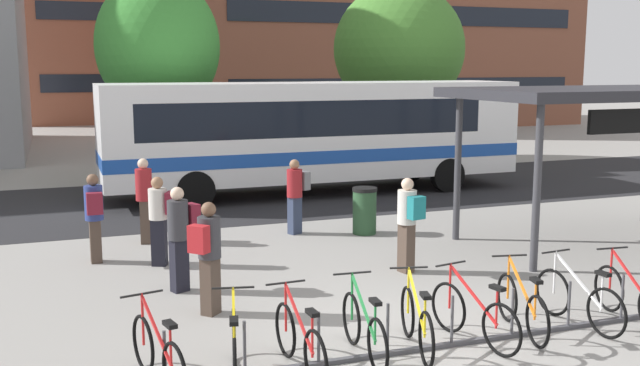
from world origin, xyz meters
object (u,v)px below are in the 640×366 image
(commuter_red_pack_6, at_px, (208,251))
(street_tree_0, at_px, (399,49))
(parked_bicycle_white_7, at_px, (579,300))
(commuter_maroon_pack_4, at_px, (160,215))
(trash_bin, at_px, (365,210))
(city_bus, at_px, (317,132))
(parked_bicycle_red_0, at_px, (158,355))
(commuter_maroon_pack_1, at_px, (94,212))
(commuter_teal_pack_2, at_px, (408,218))
(parked_bicycle_red_5, at_px, (474,316))
(commuter_grey_pack_3, at_px, (296,191))
(commuter_black_pack_5, at_px, (144,194))
(parked_bicycle_green_3, at_px, (364,330))
(parked_bicycle_red_8, at_px, (631,297))
(commuter_maroon_pack_0, at_px, (180,231))
(street_tree_1, at_px, (158,46))
(transit_shelter, at_px, (606,98))
(parked_bicycle_yellow_4, at_px, (417,323))
(parked_bicycle_orange_6, at_px, (522,307))
(parked_bicycle_red_2, at_px, (300,342))

(commuter_red_pack_6, distance_m, street_tree_0, 18.64)
(parked_bicycle_white_7, height_order, commuter_maroon_pack_4, commuter_maroon_pack_4)
(commuter_maroon_pack_4, distance_m, trash_bin, 4.73)
(city_bus, xyz_separation_m, parked_bicycle_red_0, (-6.17, -11.52, -1.39))
(parked_bicycle_white_7, distance_m, commuter_maroon_pack_1, 8.59)
(commuter_teal_pack_2, bearing_deg, parked_bicycle_red_5, 155.93)
(commuter_grey_pack_3, distance_m, commuter_black_pack_5, 3.24)
(parked_bicycle_green_3, bearing_deg, parked_bicycle_white_7, -84.99)
(parked_bicycle_red_0, bearing_deg, parked_bicycle_red_8, -104.20)
(commuter_maroon_pack_0, height_order, street_tree_1, street_tree_1)
(parked_bicycle_green_3, height_order, commuter_grey_pack_3, commuter_grey_pack_3)
(city_bus, bearing_deg, commuter_grey_pack_3, -115.38)
(commuter_red_pack_6, bearing_deg, parked_bicycle_white_7, -68.63)
(transit_shelter, height_order, commuter_grey_pack_3, transit_shelter)
(commuter_grey_pack_3, bearing_deg, parked_bicycle_red_0, 37.01)
(parked_bicycle_red_5, xyz_separation_m, commuter_black_pack_5, (-3.40, 7.21, 0.65))
(commuter_black_pack_5, bearing_deg, commuter_maroon_pack_0, 10.46)
(commuter_maroon_pack_0, bearing_deg, parked_bicycle_red_5, 109.99)
(transit_shelter, bearing_deg, parked_bicycle_red_5, -145.19)
(parked_bicycle_red_0, relative_size, commuter_maroon_pack_0, 0.97)
(parked_bicycle_green_3, height_order, commuter_red_pack_6, commuter_red_pack_6)
(city_bus, height_order, parked_bicycle_yellow_4, city_bus)
(parked_bicycle_orange_6, relative_size, parked_bicycle_red_8, 0.99)
(parked_bicycle_white_7, xyz_separation_m, street_tree_1, (-3.60, 15.48, 3.90))
(parked_bicycle_green_3, bearing_deg, street_tree_1, 5.94)
(street_tree_1, bearing_deg, commuter_maroon_pack_1, -105.25)
(parked_bicycle_red_5, relative_size, commuter_grey_pack_3, 1.03)
(parked_bicycle_red_8, height_order, street_tree_1, street_tree_1)
(commuter_maroon_pack_0, relative_size, commuter_teal_pack_2, 1.02)
(parked_bicycle_red_2, distance_m, transit_shelter, 9.25)
(parked_bicycle_orange_6, distance_m, commuter_teal_pack_2, 3.29)
(commuter_teal_pack_2, bearing_deg, parked_bicycle_green_3, 133.16)
(parked_bicycle_orange_6, bearing_deg, parked_bicycle_yellow_4, 104.21)
(transit_shelter, bearing_deg, commuter_grey_pack_3, 151.13)
(street_tree_1, bearing_deg, parked_bicycle_yellow_4, -86.24)
(parked_bicycle_yellow_4, distance_m, commuter_maroon_pack_1, 6.97)
(parked_bicycle_red_8, relative_size, commuter_black_pack_5, 0.96)
(parked_bicycle_orange_6, xyz_separation_m, parked_bicycle_white_7, (0.93, -0.04, 0.00))
(parked_bicycle_white_7, xyz_separation_m, transit_shelter, (3.72, 3.86, 2.64))
(commuter_black_pack_5, bearing_deg, street_tree_1, 177.57)
(parked_bicycle_yellow_4, xyz_separation_m, commuter_grey_pack_3, (0.66, 6.89, 0.57))
(city_bus, xyz_separation_m, trash_bin, (-0.81, -5.24, -1.26))
(parked_bicycle_red_2, distance_m, parked_bicycle_green_3, 0.89)
(transit_shelter, xyz_separation_m, commuter_grey_pack_3, (-5.65, 3.01, -2.07))
(parked_bicycle_yellow_4, bearing_deg, commuter_maroon_pack_1, 45.69)
(parked_bicycle_green_3, bearing_deg, commuter_black_pack_5, 19.21)
(parked_bicycle_white_7, bearing_deg, street_tree_1, 8.08)
(commuter_black_pack_5, bearing_deg, commuter_teal_pack_2, 54.79)
(city_bus, xyz_separation_m, commuter_maroon_pack_4, (-5.39, -6.32, -0.81))
(commuter_teal_pack_2, xyz_separation_m, street_tree_0, (6.75, 14.02, 3.32))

